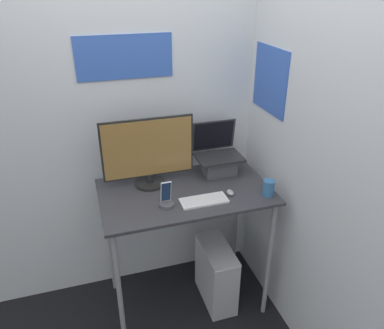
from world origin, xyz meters
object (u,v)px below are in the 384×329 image
at_px(monitor, 148,154).
at_px(cell_phone, 167,200).
at_px(laptop, 218,160).
at_px(keyboard, 204,200).
at_px(computer_tower, 216,274).
at_px(mouse, 230,193).

height_order(monitor, cell_phone, monitor).
distance_m(laptop, cell_phone, 0.55).
xyz_separation_m(keyboard, cell_phone, (-0.23, 0.02, 0.03)).
relative_size(laptop, cell_phone, 2.09).
xyz_separation_m(keyboard, computer_tower, (0.14, 0.10, -0.72)).
bearing_deg(keyboard, mouse, 8.80).
relative_size(monitor, computer_tower, 1.25).
height_order(monitor, computer_tower, monitor).
xyz_separation_m(cell_phone, computer_tower, (0.37, 0.08, -0.75)).
bearing_deg(monitor, cell_phone, -81.78).
bearing_deg(laptop, mouse, -96.26).
bearing_deg(computer_tower, monitor, 153.43).
bearing_deg(cell_phone, keyboard, -4.70).
relative_size(monitor, keyboard, 2.04).
bearing_deg(mouse, laptop, 83.74).
height_order(keyboard, cell_phone, cell_phone).
bearing_deg(laptop, monitor, -176.98).
xyz_separation_m(mouse, cell_phone, (-0.41, -0.01, 0.03)).
distance_m(laptop, monitor, 0.50).
xyz_separation_m(mouse, computer_tower, (-0.04, 0.07, -0.73)).
bearing_deg(monitor, mouse, -31.56).
distance_m(monitor, mouse, 0.57).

